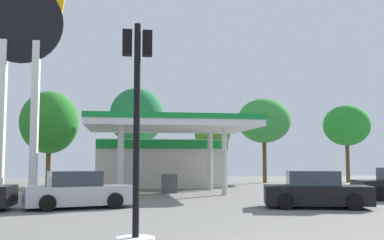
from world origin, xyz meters
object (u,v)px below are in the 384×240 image
object	(u,v)px
tree_5	(347,126)
tree_3	(212,132)
traffic_signal_1	(136,180)
tree_2	(136,117)
car_0	(316,191)
tree_4	(264,121)
station_pole_sign	(21,39)
tree_1	(49,122)
car_3	(78,191)

from	to	relation	value
tree_5	tree_3	bearing A→B (deg)	-170.62
traffic_signal_1	tree_5	world-z (taller)	tree_5
traffic_signal_1	tree_2	size ratio (longest dim) A/B	0.62
car_0	traffic_signal_1	bearing A→B (deg)	-133.48
traffic_signal_1	tree_2	bearing A→B (deg)	87.96
tree_3	tree_4	bearing A→B (deg)	25.88
station_pole_sign	car_0	distance (m)	18.58
station_pole_sign	tree_3	xyz separation A→B (m)	(12.99, 8.24, -4.77)
traffic_signal_1	tree_5	size ratio (longest dim) A/B	0.72
tree_1	tree_2	distance (m)	6.89
station_pole_sign	tree_4	distance (m)	21.29
tree_4	tree_5	distance (m)	7.43
tree_5	station_pole_sign	bearing A→B (deg)	-157.97
car_3	traffic_signal_1	distance (m)	9.64
station_pole_sign	tree_5	bearing A→B (deg)	22.03
tree_4	tree_5	xyz separation A→B (m)	(7.41, -0.40, -0.35)
car_0	tree_5	xyz separation A→B (m)	(11.81, 19.84, 4.28)
station_pole_sign	tree_2	xyz separation A→B (m)	(7.10, 10.64, -3.41)
traffic_signal_1	tree_4	bearing A→B (deg)	67.02
car_0	traffic_signal_1	distance (m)	11.02
car_0	traffic_signal_1	xyz separation A→B (m)	(-7.56, -7.97, 0.83)
tree_2	tree_5	distance (m)	18.38
tree_1	tree_2	size ratio (longest dim) A/B	0.93
car_3	tree_1	world-z (taller)	tree_1
tree_1	car_3	bearing A→B (deg)	-78.06
car_0	tree_5	bearing A→B (deg)	59.23
car_0	tree_5	distance (m)	23.49
tree_2	tree_3	world-z (taller)	tree_2
tree_2	tree_5	size ratio (longest dim) A/B	1.16
car_0	car_3	bearing A→B (deg)	171.56
station_pole_sign	tree_4	world-z (taller)	station_pole_sign
traffic_signal_1	tree_4	distance (m)	30.87
tree_4	tree_3	bearing A→B (deg)	-154.12
station_pole_sign	car_0	xyz separation A→B (m)	(13.65, -9.54, -8.23)
car_0	tree_2	bearing A→B (deg)	107.99
tree_3	tree_2	bearing A→B (deg)	157.86
station_pole_sign	tree_4	bearing A→B (deg)	30.65
tree_4	station_pole_sign	bearing A→B (deg)	-149.35
tree_2	tree_3	distance (m)	6.51
car_3	tree_2	world-z (taller)	tree_2
car_3	car_0	bearing A→B (deg)	-8.44
car_0	tree_3	size ratio (longest dim) A/B	0.79
station_pole_sign	tree_4	size ratio (longest dim) A/B	1.90
car_3	tree_1	distance (m)	18.87
tree_1	tree_5	distance (m)	25.18
station_pole_sign	tree_5	xyz separation A→B (m)	(25.46, 10.30, -3.95)
car_0	tree_1	world-z (taller)	tree_1
traffic_signal_1	tree_5	xyz separation A→B (m)	(19.37, 27.81, 3.44)
tree_3	tree_5	bearing A→B (deg)	9.38
car_3	tree_1	size ratio (longest dim) A/B	0.61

